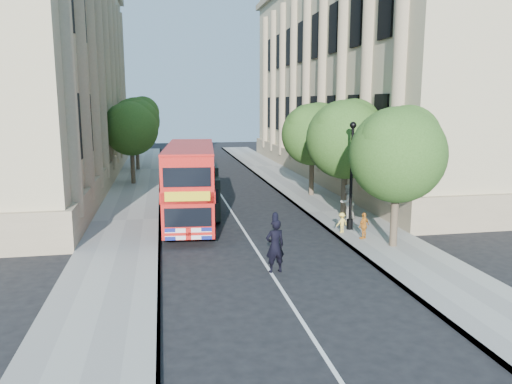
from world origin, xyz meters
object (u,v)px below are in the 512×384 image
box_van (200,192)px  double_decker_bus (191,182)px  lamp_post (351,180)px  police_constable (275,246)px  woman_pedestrian (347,202)px

box_van → double_decker_bus: bearing=-105.6°
lamp_post → police_constable: 7.12m
woman_pedestrian → box_van: bearing=-36.8°
double_decker_bus → box_van: size_ratio=1.76×
box_van → police_constable: bearing=-74.6°
police_constable → woman_pedestrian: (5.45, 6.97, 0.04)m
box_van → woman_pedestrian: bearing=-14.8°
box_van → police_constable: 9.63m
double_decker_bus → woman_pedestrian: bearing=-0.6°
lamp_post → double_decker_bus: size_ratio=0.59×
lamp_post → box_van: lamp_post is taller
woman_pedestrian → police_constable: bearing=33.1°
lamp_post → police_constable: size_ratio=2.57×
lamp_post → box_van: (-6.88, 4.40, -1.15)m
double_decker_bus → woman_pedestrian: (8.04, -0.80, -1.15)m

